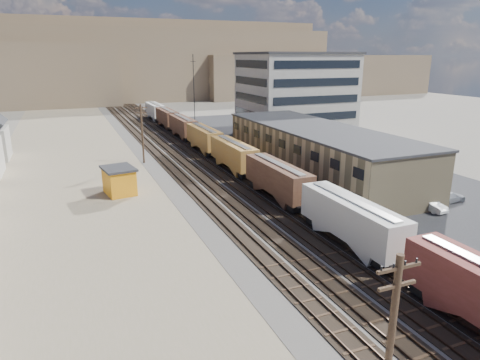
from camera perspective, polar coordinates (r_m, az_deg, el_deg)
name	(u,v)px	position (r m, az deg, el deg)	size (l,w,h in m)	color
ground	(321,257)	(40.32, 10.80, -10.05)	(300.00, 300.00, 0.00)	#6B6356
ballast_bed	(181,150)	(84.39, -7.94, 4.01)	(18.00, 200.00, 0.06)	#4C4742
dirt_yard	(73,173)	(72.16, -21.38, 0.94)	(24.00, 180.00, 0.03)	#85795B
asphalt_lot	(319,156)	(79.56, 10.47, 3.15)	(26.00, 120.00, 0.04)	#232326
rail_tracks	(178,150)	(84.24, -8.30, 4.04)	(11.40, 200.00, 0.24)	black
freight_train	(217,145)	(74.64, -3.03, 4.72)	(3.00, 119.74, 4.46)	black
warehouse	(316,151)	(66.86, 10.15, 3.88)	(12.40, 40.40, 7.25)	tan
office_tower	(295,95)	(98.09, 7.36, 11.19)	(22.60, 18.60, 18.45)	#9E998E
utility_pole_south	(389,354)	(20.92, 19.27, -21.02)	(2.20, 0.32, 10.00)	#382619
utility_pole_north	(142,132)	(73.99, -12.91, 6.20)	(2.20, 0.32, 10.00)	#382619
radio_mast	(194,97)	(94.15, -6.14, 10.93)	(1.20, 0.16, 18.00)	black
hills_north	(109,64)	(198.99, -17.03, 14.52)	(265.00, 80.00, 32.00)	brown
maintenance_shed	(119,180)	(58.60, -15.80, -0.05)	(4.55, 5.48, 3.62)	orange
parked_car_white	(429,205)	(55.41, 23.89, -3.01)	(1.53, 4.37, 1.44)	silver
parked_car_silver	(449,197)	(59.51, 26.10, -2.07)	(1.87, 4.61, 1.34)	#ABAEB3
parked_car_blue	(281,138)	(92.27, 5.44, 5.62)	(2.62, 5.69, 1.58)	navy
parked_car_far	(306,140)	(90.83, 8.80, 5.33)	(1.84, 4.57, 1.56)	silver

